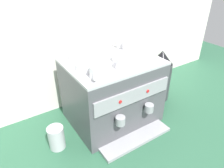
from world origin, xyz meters
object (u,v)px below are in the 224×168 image
object	(u,v)px
ceramic_cup_0	(97,72)
ceramic_cup_5	(118,57)
ceramic_cup_2	(129,47)
ceramic_bowl_1	(87,66)
coffee_grinder	(160,76)
ceramic_cup_1	(121,43)
milk_pitcher	(56,138)
ceramic_bowl_3	(103,51)
ceramic_cup_3	(123,63)
espresso_machine	(112,91)
ceramic_bowl_0	(78,57)
ceramic_cup_4	(95,56)
ceramic_bowl_2	(132,56)

from	to	relation	value
ceramic_cup_0	ceramic_cup_5	bearing A→B (deg)	26.33
ceramic_cup_0	ceramic_cup_2	world-z (taller)	ceramic_cup_2
ceramic_bowl_1	coffee_grinder	distance (m)	0.69
ceramic_cup_0	ceramic_cup_1	xyz separation A→B (m)	(0.36, 0.29, 0.00)
ceramic_cup_2	milk_pitcher	bearing A→B (deg)	-169.97
ceramic_cup_5	milk_pitcher	bearing A→B (deg)	-178.26
ceramic_cup_1	ceramic_bowl_3	size ratio (longest dim) A/B	0.89
ceramic_cup_1	milk_pitcher	bearing A→B (deg)	-161.69
ceramic_cup_3	ceramic_bowl_1	size ratio (longest dim) A/B	0.94
ceramic_cup_1	coffee_grinder	world-z (taller)	ceramic_cup_1
ceramic_bowl_1	milk_pitcher	distance (m)	0.46
ceramic_cup_3	espresso_machine	bearing A→B (deg)	84.74
ceramic_bowl_1	ceramic_bowl_3	distance (m)	0.25
ceramic_cup_3	ceramic_bowl_1	xyz separation A→B (m)	(-0.17, 0.11, -0.02)
ceramic_cup_0	ceramic_bowl_0	size ratio (longest dim) A/B	0.91
ceramic_cup_2	ceramic_bowl_1	distance (m)	0.36
ceramic_cup_3	ceramic_bowl_1	world-z (taller)	ceramic_cup_3
ceramic_cup_4	ceramic_bowl_1	distance (m)	0.11
espresso_machine	ceramic_cup_4	world-z (taller)	ceramic_cup_4
ceramic_cup_1	ceramic_cup_5	world-z (taller)	same
ceramic_bowl_0	ceramic_bowl_3	world-z (taller)	ceramic_bowl_0
ceramic_cup_0	ceramic_cup_3	distance (m)	0.18
ceramic_cup_1	ceramic_cup_4	world-z (taller)	ceramic_cup_4
ceramic_cup_1	ceramic_cup_4	distance (m)	0.29
ceramic_cup_3	ceramic_cup_4	world-z (taller)	ceramic_cup_4
ceramic_cup_0	ceramic_cup_3	world-z (taller)	ceramic_cup_3
coffee_grinder	ceramic_bowl_3	bearing A→B (deg)	165.03
ceramic_cup_0	ceramic_bowl_1	size ratio (longest dim) A/B	0.82
ceramic_cup_4	milk_pitcher	size ratio (longest dim) A/B	0.71
ceramic_cup_4	ceramic_cup_1	bearing A→B (deg)	22.14
ceramic_cup_3	ceramic_cup_4	size ratio (longest dim) A/B	1.13
ceramic_cup_5	ceramic_bowl_1	bearing A→B (deg)	175.82
milk_pitcher	ceramic_cup_0	bearing A→B (deg)	-20.60
espresso_machine	milk_pitcher	distance (m)	0.45
ceramic_cup_0	ceramic_bowl_3	size ratio (longest dim) A/B	0.89
ceramic_cup_0	ceramic_cup_5	size ratio (longest dim) A/B	1.00
ceramic_bowl_1	coffee_grinder	bearing A→B (deg)	3.25
ceramic_cup_1	ceramic_bowl_2	bearing A→B (deg)	-105.35
ceramic_cup_3	coffee_grinder	xyz separation A→B (m)	(0.46, 0.14, -0.28)
ceramic_bowl_3	ceramic_cup_0	bearing A→B (deg)	-127.14
ceramic_bowl_1	ceramic_cup_0	bearing A→B (deg)	-90.93
ceramic_cup_2	ceramic_cup_3	world-z (taller)	ceramic_cup_2
ceramic_cup_4	coffee_grinder	bearing A→B (deg)	-2.37
ceramic_bowl_1	milk_pitcher	xyz separation A→B (m)	(-0.24, -0.03, -0.39)
ceramic_cup_1	ceramic_bowl_3	xyz separation A→B (m)	(-0.16, -0.02, -0.02)
ceramic_cup_0	ceramic_bowl_0	distance (m)	0.26
ceramic_bowl_0	ceramic_bowl_2	size ratio (longest dim) A/B	0.90
ceramic_bowl_3	ceramic_bowl_0	bearing A→B (deg)	-177.55
ceramic_bowl_0	ceramic_bowl_2	bearing A→B (deg)	-30.13
espresso_machine	ceramic_cup_2	world-z (taller)	ceramic_cup_2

